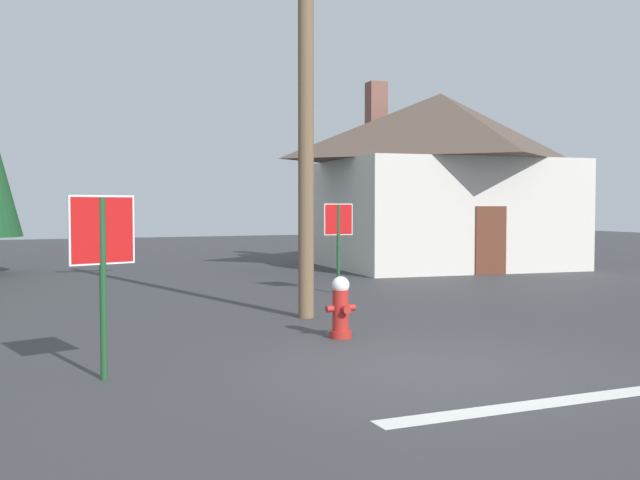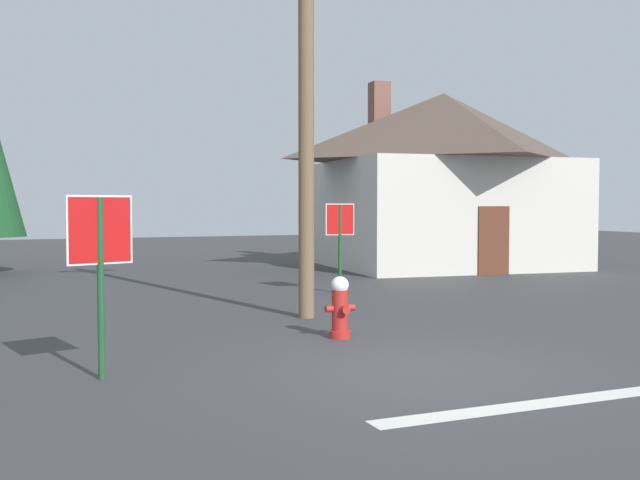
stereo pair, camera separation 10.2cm
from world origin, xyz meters
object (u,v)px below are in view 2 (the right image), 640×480
object	(u,v)px
stop_sign_near	(100,248)
fire_hydrant	(340,308)
house	(443,177)
stop_sign_far	(340,230)
utility_pole	(306,69)

from	to	relation	value
stop_sign_near	fire_hydrant	world-z (taller)	stop_sign_near
stop_sign_near	house	bearing A→B (deg)	43.99
stop_sign_near	stop_sign_far	size ratio (longest dim) A/B	1.03
stop_sign_near	house	distance (m)	17.50
utility_pole	stop_sign_far	size ratio (longest dim) A/B	4.14
house	utility_pole	bearing A→B (deg)	-134.55
stop_sign_near	stop_sign_far	bearing A→B (deg)	46.91
stop_sign_near	utility_pole	distance (m)	6.04
stop_sign_near	fire_hydrant	distance (m)	4.06
fire_hydrant	house	distance (m)	14.19
fire_hydrant	utility_pole	size ratio (longest dim) A/B	0.11
house	stop_sign_near	bearing A→B (deg)	-136.01
stop_sign_far	house	xyz separation A→B (m)	(6.38, 5.52, 1.51)
utility_pole	house	bearing A→B (deg)	45.45
stop_sign_near	house	xyz separation A→B (m)	(12.55, 12.11, 1.45)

